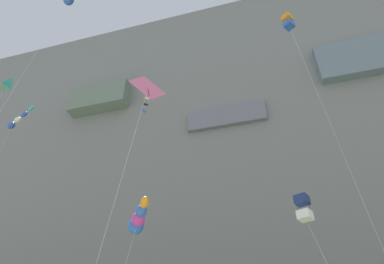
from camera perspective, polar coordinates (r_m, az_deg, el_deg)
The scene contains 6 objects.
cliff_face at distance 79.94m, azimuth 7.84°, elevation -6.00°, with size 180.00×31.95×83.73m.
kite_box_mid_right at distance 39.91m, azimuth 15.42°, elevation 16.90°, with size 2.48×4.74×34.09m.
kite_windsock_upper_mid at distance 19.59m, azimuth -8.77°, elevation -13.95°, with size 2.86×4.89×9.77m.
kite_windsock_front_field at distance 48.03m, azimuth -26.62°, elevation 1.67°, with size 5.74×3.08×28.91m.
kite_diamond_low_center at distance 19.22m, azimuth -7.40°, elevation 6.62°, with size 1.73×5.37×16.30m.
kite_box_high_right at distance 24.11m, azimuth 17.72°, elevation -11.70°, with size 2.40×5.66×12.15m.
Camera 1 is at (8.10, 2.81, 1.89)m, focal length 32.73 mm.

